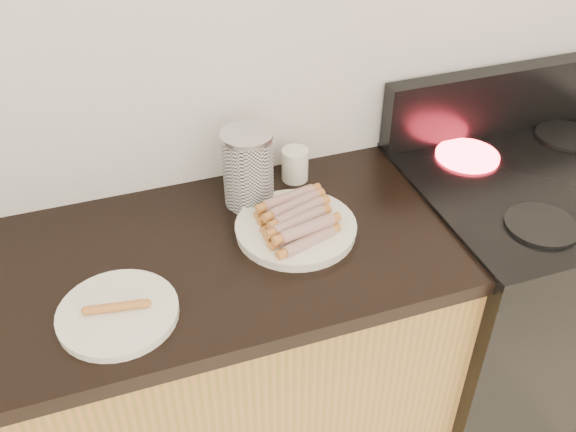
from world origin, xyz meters
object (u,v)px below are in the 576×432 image
object	(u,v)px
main_plate	(296,229)
side_plate	(118,313)
stove	(518,296)
mug	(295,165)
canister	(248,168)

from	to	relation	value
main_plate	side_plate	size ratio (longest dim) A/B	1.15
stove	mug	bearing A→B (deg)	159.88
canister	stove	bearing A→B (deg)	-12.78
canister	mug	distance (m)	0.17
stove	mug	world-z (taller)	mug
canister	mug	xyz separation A→B (m)	(0.15, 0.06, -0.06)
side_plate	mug	distance (m)	0.64
side_plate	canister	size ratio (longest dim) A/B	1.25
side_plate	canister	bearing A→B (deg)	38.85
stove	side_plate	world-z (taller)	side_plate
side_plate	canister	xyz separation A→B (m)	(0.38, 0.31, 0.09)
main_plate	mug	size ratio (longest dim) A/B	3.25
mug	stove	bearing A→B (deg)	-20.12
mug	side_plate	bearing A→B (deg)	-145.28
stove	main_plate	world-z (taller)	main_plate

